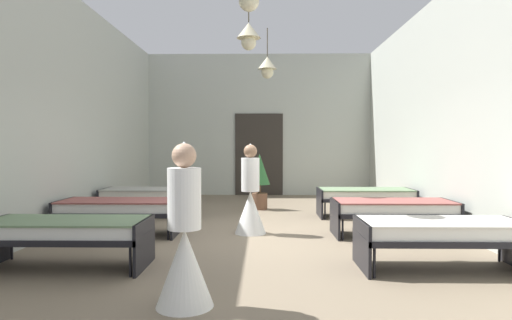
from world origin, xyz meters
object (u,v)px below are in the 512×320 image
at_px(bed_right_row_0, 441,232).
at_px(nurse_mid_aisle, 185,248).
at_px(bed_left_row_0, 66,231).
at_px(bed_right_row_2, 365,195).
at_px(potted_plant, 260,176).
at_px(bed_left_row_1, 119,208).
at_px(nurse_near_aisle, 250,202).
at_px(bed_left_row_2, 150,195).
at_px(bed_right_row_1, 393,209).

height_order(bed_right_row_0, nurse_mid_aisle, nurse_mid_aisle).
distance_m(bed_left_row_0, nurse_mid_aisle, 2.04).
relative_size(bed_right_row_2, potted_plant, 1.50).
distance_m(bed_right_row_2, nurse_mid_aisle, 5.75).
bearing_deg(bed_left_row_1, potted_plant, 52.41).
height_order(bed_left_row_1, nurse_mid_aisle, nurse_mid_aisle).
bearing_deg(nurse_near_aisle, bed_left_row_1, -120.03).
height_order(bed_right_row_0, bed_right_row_2, same).
relative_size(bed_right_row_2, nurse_near_aisle, 1.28).
bearing_deg(potted_plant, bed_left_row_1, -127.59).
relative_size(bed_right_row_0, bed_left_row_1, 1.00).
bearing_deg(bed_left_row_1, bed_left_row_2, 90.00).
distance_m(bed_right_row_0, nurse_mid_aisle, 3.05).
distance_m(bed_right_row_0, bed_right_row_2, 3.80).
relative_size(bed_left_row_0, bed_right_row_2, 1.00).
bearing_deg(bed_right_row_0, bed_left_row_2, 139.30).
distance_m(bed_right_row_1, potted_plant, 3.65).
height_order(bed_left_row_2, nurse_mid_aisle, nurse_mid_aisle).
xyz_separation_m(bed_left_row_0, potted_plant, (2.25, 4.83, 0.31)).
xyz_separation_m(bed_left_row_0, nurse_near_aisle, (2.12, 2.06, 0.09)).
distance_m(bed_right_row_1, bed_right_row_2, 1.90).
bearing_deg(bed_left_row_2, potted_plant, 24.48).
xyz_separation_m(bed_right_row_2, potted_plant, (-2.17, 1.03, 0.31)).
relative_size(bed_right_row_1, bed_right_row_2, 1.00).
xyz_separation_m(bed_left_row_2, bed_right_row_2, (4.42, 0.00, 0.00)).
relative_size(bed_left_row_2, nurse_near_aisle, 1.28).
xyz_separation_m(bed_right_row_2, nurse_near_aisle, (-2.30, -1.74, 0.09)).
height_order(bed_left_row_1, bed_left_row_2, same).
distance_m(bed_left_row_1, potted_plant, 3.70).
distance_m(bed_left_row_2, bed_right_row_2, 4.42).
xyz_separation_m(bed_right_row_0, nurse_mid_aisle, (-2.79, -1.23, 0.09)).
bearing_deg(potted_plant, nurse_mid_aisle, -95.87).
relative_size(bed_left_row_2, nurse_mid_aisle, 1.28).
relative_size(bed_left_row_1, nurse_near_aisle, 1.28).
bearing_deg(nurse_near_aisle, bed_left_row_2, -163.73).
bearing_deg(bed_left_row_1, bed_right_row_1, 0.00).
height_order(nurse_mid_aisle, potted_plant, nurse_mid_aisle).
bearing_deg(bed_right_row_1, bed_right_row_0, -90.00).
bearing_deg(bed_left_row_2, bed_left_row_1, -90.00).
xyz_separation_m(bed_left_row_2, nurse_mid_aisle, (1.63, -5.03, 0.09)).
bearing_deg(bed_right_row_2, potted_plant, 154.68).
relative_size(bed_right_row_1, potted_plant, 1.50).
distance_m(bed_left_row_1, bed_right_row_1, 4.42).
height_order(bed_right_row_1, nurse_mid_aisle, nurse_mid_aisle).
bearing_deg(potted_plant, bed_right_row_0, -65.82).
bearing_deg(bed_left_row_2, bed_right_row_2, 0.00).
relative_size(bed_right_row_0, nurse_near_aisle, 1.28).
relative_size(bed_left_row_2, potted_plant, 1.50).
relative_size(bed_right_row_2, nurse_mid_aisle, 1.28).
bearing_deg(bed_left_row_1, nurse_near_aisle, 4.40).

